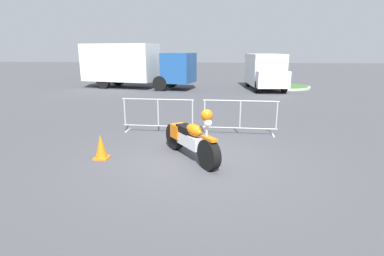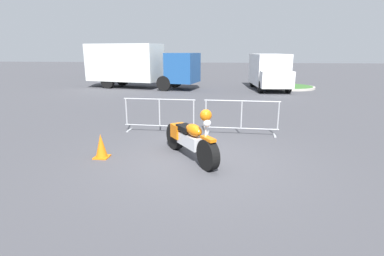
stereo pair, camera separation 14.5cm
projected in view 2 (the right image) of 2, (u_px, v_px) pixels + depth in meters
name	position (u px, v px, depth m)	size (l,w,h in m)	color
ground_plane	(196.00, 161.00, 7.03)	(120.00, 120.00, 0.00)	#424247
motorcycle	(190.00, 138.00, 7.12)	(1.53, 2.00, 1.32)	black
crowd_barrier_near	(160.00, 115.00, 9.46)	(2.29, 0.48, 1.07)	#9EA0A5
crowd_barrier_far	(241.00, 117.00, 9.14)	(2.29, 0.48, 1.07)	#9EA0A5
box_truck	(136.00, 64.00, 20.61)	(7.99, 3.70, 2.98)	silver
delivery_van	(269.00, 71.00, 19.91)	(2.42, 5.16, 2.31)	white
parked_car_green	(108.00, 69.00, 30.08)	(1.98, 4.14, 1.36)	#236B38
parked_car_blue	(135.00, 69.00, 30.08)	(2.06, 4.29, 1.41)	#284799
parked_car_black	(160.00, 69.00, 29.77)	(2.13, 4.44, 1.46)	black
pedestrian	(145.00, 71.00, 24.42)	(0.39, 0.39, 1.69)	#262838
planter_island	(285.00, 83.00, 20.94)	(3.42, 3.42, 0.99)	#ADA89E
traffic_cone	(101.00, 146.00, 7.21)	(0.34, 0.34, 0.59)	orange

